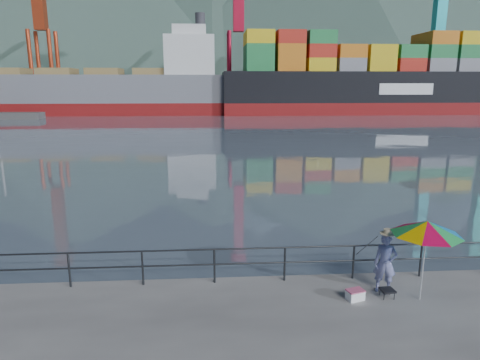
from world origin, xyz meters
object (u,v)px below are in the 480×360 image
(fisherman, at_px, (385,263))
(bulk_carrier, at_px, (117,91))
(beach_umbrella, at_px, (427,228))
(container_ship, at_px, (402,82))
(cooler_bag, at_px, (355,295))

(fisherman, bearing_deg, bulk_carrier, 128.93)
(bulk_carrier, bearing_deg, fisherman, -73.12)
(beach_umbrella, distance_m, bulk_carrier, 76.33)
(container_ship, bearing_deg, cooler_bag, -114.76)
(fisherman, distance_m, container_ship, 79.26)
(beach_umbrella, relative_size, bulk_carrier, 0.04)
(cooler_bag, distance_m, bulk_carrier, 75.82)
(fisherman, height_order, bulk_carrier, bulk_carrier)
(cooler_bag, relative_size, container_ship, 0.01)
(fisherman, distance_m, cooler_bag, 1.22)
(fisherman, relative_size, container_ship, 0.02)
(fisherman, relative_size, cooler_bag, 3.82)
(fisherman, relative_size, beach_umbrella, 0.76)
(beach_umbrella, bearing_deg, bulk_carrier, 107.33)
(fisherman, distance_m, bulk_carrier, 75.66)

